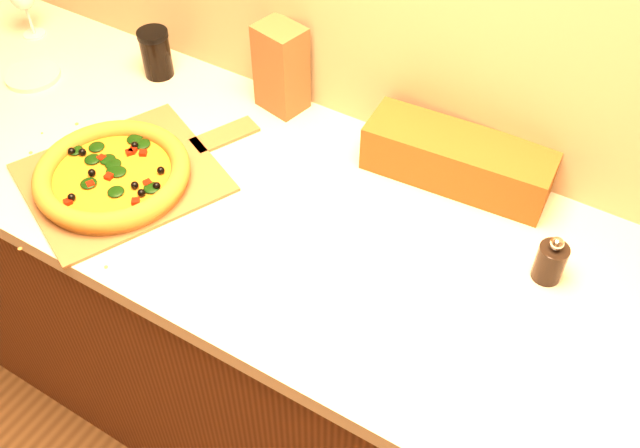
{
  "coord_description": "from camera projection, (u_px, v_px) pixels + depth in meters",
  "views": [
    {
      "loc": [
        0.42,
        0.6,
        1.94
      ],
      "look_at": [
        -0.05,
        1.38,
        0.96
      ],
      "focal_mm": 40.0,
      "sensor_mm": 36.0,
      "label": 1
    }
  ],
  "objects": [
    {
      "name": "paper_bag",
      "position": [
        281.0,
        68.0,
        1.6
      ],
      "size": [
        0.12,
        0.1,
        0.21
      ],
      "primitive_type": "cube",
      "rotation": [
        0.0,
        0.0,
        -0.21
      ],
      "color": "brown",
      "rests_on": "countertop"
    },
    {
      "name": "cabinet",
      "position": [
        349.0,
        367.0,
        1.73
      ],
      "size": [
        2.8,
        0.65,
        0.86
      ],
      "primitive_type": "cube",
      "color": "#46210F",
      "rests_on": "ground"
    },
    {
      "name": "bread_bag",
      "position": [
        457.0,
        160.0,
        1.47
      ],
      "size": [
        0.39,
        0.15,
        0.11
      ],
      "primitive_type": "cube",
      "rotation": [
        0.0,
        0.0,
        0.07
      ],
      "color": "brown",
      "rests_on": "countertop"
    },
    {
      "name": "side_plate",
      "position": [
        33.0,
        76.0,
        1.75
      ],
      "size": [
        0.13,
        0.13,
        0.01
      ],
      "primitive_type": "cylinder",
      "rotation": [
        0.0,
        0.0,
        -0.01
      ],
      "color": "beige",
      "rests_on": "countertop"
    },
    {
      "name": "pepper_grinder",
      "position": [
        550.0,
        261.0,
        1.3
      ],
      "size": [
        0.05,
        0.05,
        0.1
      ],
      "color": "black",
      "rests_on": "countertop"
    },
    {
      "name": "pizza",
      "position": [
        113.0,
        175.0,
        1.47
      ],
      "size": [
        0.32,
        0.32,
        0.05
      ],
      "color": "#AD662B",
      "rests_on": "pizza_peel"
    },
    {
      "name": "dark_jar",
      "position": [
        156.0,
        53.0,
        1.72
      ],
      "size": [
        0.07,
        0.07,
        0.12
      ],
      "color": "black",
      "rests_on": "countertop"
    },
    {
      "name": "pizza_peel",
      "position": [
        128.0,
        175.0,
        1.51
      ],
      "size": [
        0.47,
        0.55,
        0.01
      ],
      "rotation": [
        0.0,
        0.0,
        -0.43
      ],
      "color": "brown",
      "rests_on": "countertop"
    },
    {
      "name": "countertop",
      "position": [
        356.0,
        246.0,
        1.4
      ],
      "size": [
        2.84,
        0.68,
        0.04
      ],
      "primitive_type": "cube",
      "color": "beige",
      "rests_on": "cabinet"
    }
  ]
}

